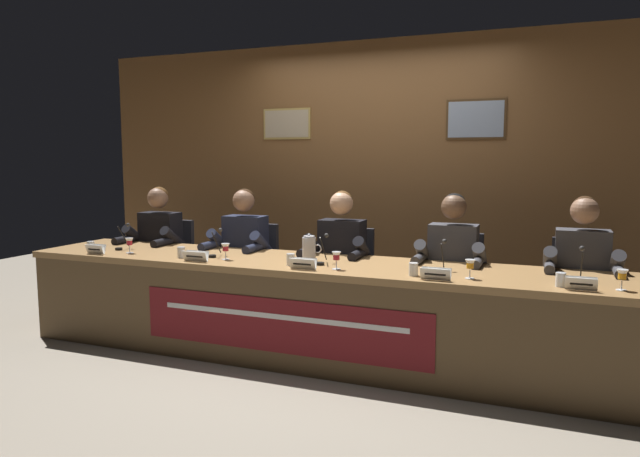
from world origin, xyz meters
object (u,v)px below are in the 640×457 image
Objects in this scene: juice_glass_far_left at (129,243)px; juice_glass_far_right at (622,276)px; nameplate_center at (303,264)px; panelist_far_left at (155,243)px; panelist_far_right at (582,271)px; microphone_far_left at (122,241)px; chair_center at (347,284)px; juice_glass_right at (470,265)px; chair_left at (252,276)px; microphone_left at (215,247)px; chair_far_right at (579,303)px; water_cup_right at (413,270)px; water_cup_center at (291,260)px; chair_right at (454,293)px; nameplate_far_right at (581,284)px; juice_glass_center at (336,257)px; microphone_center at (322,254)px; panelist_right at (451,262)px; nameplate_left at (196,256)px; juice_glass_left at (226,248)px; water_cup_left at (181,253)px; microphone_right at (442,261)px; nameplate_right at (436,274)px; chair_far_left at (169,269)px; panelist_left at (241,249)px; water_cup_far_left at (91,247)px; microphone_far_right at (582,270)px; conference_table at (314,293)px; water_pitcher_central at (309,249)px; panelist_center at (339,255)px; water_cup_far_right at (561,280)px.

juice_glass_far_right is (3.56, -0.03, 0.00)m from juice_glass_far_left.
juice_glass_far_right reaches higher than nameplate_center.
panelist_far_right is (3.59, 0.00, 0.00)m from panelist_far_left.
microphone_far_left is 1.79m from nameplate_center.
chair_center is 1.43m from juice_glass_right.
chair_left is 0.78m from microphone_left.
chair_far_right is (2.64, 0.69, -0.36)m from microphone_left.
water_cup_center is at bearing 177.55° from water_cup_right.
microphone_left is at bearing -158.47° from chair_right.
microphone_left is 2.62m from nameplate_far_right.
juice_glass_center and juice_glass_far_right have the same top height.
microphone_center is 0.98m from panelist_right.
juice_glass_center is at bearing 4.78° from nameplate_left.
panelist_right is 0.90m from panelist_far_right.
juice_glass_far_left is 0.23m from microphone_far_left.
chair_center is at bearing 90.02° from nameplate_center.
nameplate_left is at bearing -138.63° from juice_glass_left.
water_cup_left is 0.39× the size of microphone_right.
panelist_right and panelist_far_right have the same top height.
nameplate_right is (1.77, -0.25, -0.03)m from microphone_left.
juice_glass_far_left is 0.57× the size of microphone_center.
chair_far_left is 0.96m from panelist_left.
juice_glass_far_left is 1.46× the size of water_cup_left.
water_cup_far_left is at bearing -140.65° from chair_left.
juice_glass_right is at bearing -167.12° from microphone_far_right.
conference_table is at bearing 31.16° from water_cup_center.
nameplate_right is at bearing -5.73° from juice_glass_left.
juice_glass_center is 0.14× the size of chair_right.
microphone_right is at bearing -3.30° from water_pitcher_central.
panelist_center is 2.08m from juice_glass_far_right.
chair_left is 2.77m from microphone_far_right.
panelist_center is 1.18m from nameplate_right.
juice_glass_far_left is 2.56m from panelist_right.
water_cup_far_left is 2.15m from juice_glass_center.
water_cup_far_left is 2.14m from chair_center.
water_cup_far_left is 0.39× the size of microphone_center.
microphone_far_right reaches higher than water_pitcher_central.
chair_center is at bearing 48.05° from juice_glass_left.
panelist_right is at bearing 19.95° from juice_glass_left.
microphone_far_left reaches higher than nameplate_far_right.
conference_table is at bearing 4.34° from juice_glass_left.
microphone_center is at bearing 4.87° from water_cup_far_left.
panelist_left is 1.07m from microphone_center.
water_cup_right is 0.40× the size of water_pitcher_central.
panelist_right is 14.51× the size of water_cup_far_right.
juice_glass_right is at bearing 171.13° from nameplate_far_right.
water_pitcher_central is at bearing -147.94° from chair_right.
juice_glass_right is 0.92m from panelist_far_right.
juice_glass_center is at bearing 171.52° from nameplate_right.
microphone_left is at bearing -179.41° from microphone_right.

